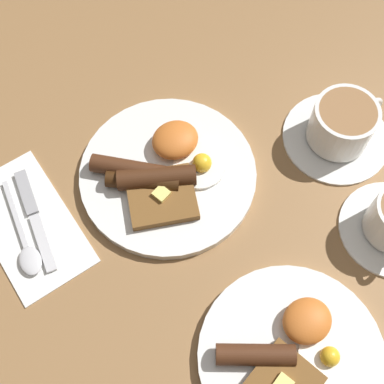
{
  "coord_description": "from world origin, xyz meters",
  "views": [
    {
      "loc": [
        0.16,
        0.33,
        0.71
      ],
      "look_at": [
        -0.01,
        0.05,
        0.03
      ],
      "focal_mm": 50.0,
      "sensor_mm": 36.0,
      "label": 1
    }
  ],
  "objects": [
    {
      "name": "knife",
      "position": [
        0.2,
        -0.05,
        0.01
      ],
      "size": [
        0.04,
        0.16,
        0.01
      ],
      "rotation": [
        0.0,
        0.0,
        1.42
      ],
      "color": "silver",
      "rests_on": "napkin"
    },
    {
      "name": "napkin",
      "position": [
        0.21,
        -0.04,
        0.0
      ],
      "size": [
        0.13,
        0.22,
        0.01
      ],
      "primitive_type": "cube",
      "rotation": [
        0.0,
        0.0,
        0.05
      ],
      "color": "white",
      "rests_on": "ground_plane"
    },
    {
      "name": "teacup_near",
      "position": [
        -0.26,
        0.08,
        0.03
      ],
      "size": [
        0.16,
        0.16,
        0.08
      ],
      "color": "white",
      "rests_on": "ground_plane"
    },
    {
      "name": "spoon",
      "position": [
        0.23,
        -0.0,
        0.01
      ],
      "size": [
        0.04,
        0.16,
        0.01
      ],
      "rotation": [
        0.0,
        0.0,
        1.44
      ],
      "color": "silver",
      "rests_on": "napkin"
    },
    {
      "name": "breakfast_plate_far",
      "position": [
        -0.0,
        0.31,
        0.01
      ],
      "size": [
        0.24,
        0.24,
        0.04
      ],
      "color": "white",
      "rests_on": "ground_plane"
    },
    {
      "name": "ground_plane",
      "position": [
        0.0,
        0.0,
        0.0
      ],
      "size": [
        3.0,
        3.0,
        0.0
      ],
      "primitive_type": "plane",
      "color": "olive"
    },
    {
      "name": "breakfast_plate_near",
      "position": [
        0.0,
        -0.0,
        0.01
      ],
      "size": [
        0.26,
        0.26,
        0.05
      ],
      "color": "white",
      "rests_on": "ground_plane"
    }
  ]
}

